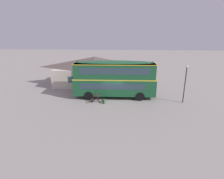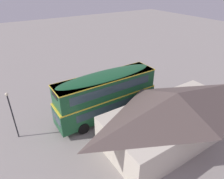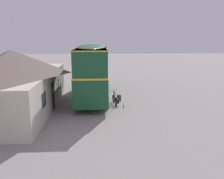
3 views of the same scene
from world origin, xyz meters
TOP-DOWN VIEW (x-y plane):
  - ground_plane at (0.00, 0.00)m, footprint 120.00×120.00m
  - double_decker_bus at (0.09, 0.67)m, footprint 10.48×2.78m
  - touring_bicycle at (-2.12, -1.29)m, footprint 1.68×0.62m
  - backpack_on_ground at (-1.06, -1.68)m, footprint 0.38×0.38m
  - water_bottle_red_squeeze at (-3.11, -1.91)m, footprint 0.07×0.07m
  - pub_building at (-3.25, 6.39)m, footprint 12.88×6.36m
  - street_lamp at (8.53, -0.81)m, footprint 0.28×0.28m

SIDE VIEW (x-z plane):
  - ground_plane at x=0.00m, z-range 0.00..0.00m
  - water_bottle_red_squeeze at x=-3.11m, z-range -0.01..0.23m
  - backpack_on_ground at x=-1.06m, z-range 0.01..0.58m
  - touring_bicycle at x=-2.12m, z-range -0.14..0.89m
  - pub_building at x=-3.25m, z-range 0.05..4.56m
  - double_decker_bus at x=0.09m, z-range 0.25..5.04m
  - street_lamp at x=8.53m, z-range 0.55..5.15m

